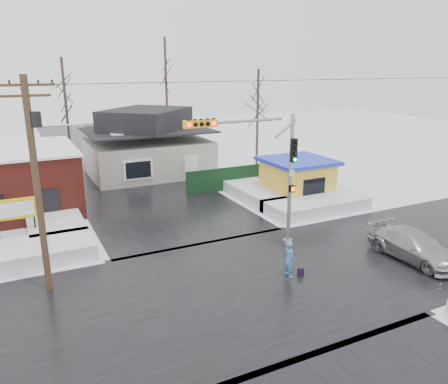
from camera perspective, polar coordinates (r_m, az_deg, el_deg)
name	(u,v)px	position (r m, az deg, el deg)	size (l,w,h in m)	color
ground	(250,285)	(19.73, 3.46, -11.98)	(120.00, 120.00, 0.00)	white
road_ns	(250,284)	(19.73, 3.46, -11.95)	(10.00, 120.00, 0.02)	black
road_ew	(250,284)	(19.73, 3.46, -11.95)	(120.00, 10.00, 0.02)	black
snowbank_nw	(20,254)	(23.79, -25.08, -7.40)	(7.00, 3.00, 0.80)	white
snowbank_ne	(316,205)	(29.66, 11.97, -1.62)	(7.00, 3.00, 0.80)	white
snowbank_nside_w	(53,218)	(28.54, -21.44, -3.14)	(3.00, 8.00, 0.80)	white
snowbank_nside_e	(253,190)	(32.53, 3.78, 0.30)	(3.00, 8.00, 0.80)	white
traffic_signal	(265,166)	(21.72, 5.39, 3.45)	(6.05, 0.68, 7.00)	gray
utility_pole	(37,174)	(19.04, -23.20, 2.14)	(3.15, 0.44, 9.00)	#382619
marquee_sign	(15,210)	(25.64, -25.68, -2.19)	(2.20, 0.21, 2.55)	black
house	(147,144)	(39.15, -9.99, 6.15)	(10.40, 8.40, 5.76)	#AFAA9E
kiosk	(297,178)	(31.95, 9.51, 1.78)	(4.60, 4.60, 2.88)	yellow
fence	(234,178)	(33.86, 1.38, 1.84)	(8.00, 0.12, 1.80)	black
tree_far_left	(64,81)	(41.35, -20.23, 13.39)	(3.00, 3.00, 10.00)	#332821
tree_far_mid	(165,63)	(45.50, -7.66, 16.39)	(3.00, 3.00, 12.00)	#332821
tree_far_right	(258,90)	(40.77, 4.48, 13.16)	(3.00, 3.00, 9.00)	#332821
pedestrian	(289,259)	(20.22, 8.52, -8.69)	(0.63, 0.41, 1.72)	#4480C0
car	(414,246)	(23.70, 23.56, -6.50)	(1.98, 4.88, 1.42)	#A0A2A7
shopping_bag	(301,272)	(20.68, 9.99, -10.27)	(0.28, 0.12, 0.35)	black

